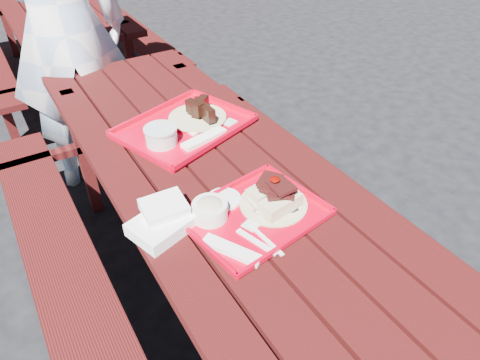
% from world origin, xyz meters
% --- Properties ---
extents(ground, '(60.00, 60.00, 0.00)m').
position_xyz_m(ground, '(0.00, 0.00, 0.00)').
color(ground, black).
rests_on(ground, ground).
extents(picnic_table_near, '(1.41, 2.40, 0.75)m').
position_xyz_m(picnic_table_near, '(-0.00, 0.00, 0.56)').
color(picnic_table_near, '#3E0E0C').
rests_on(picnic_table_near, ground).
extents(picnic_table_far, '(1.41, 2.40, 0.75)m').
position_xyz_m(picnic_table_far, '(-0.00, 2.80, 0.56)').
color(picnic_table_far, '#3E0E0C').
rests_on(picnic_table_far, ground).
extents(near_tray, '(0.46, 0.38, 0.13)m').
position_xyz_m(near_tray, '(-0.02, -0.24, 0.78)').
color(near_tray, '#BD0018').
rests_on(near_tray, picnic_table_near).
extents(far_tray, '(0.60, 0.53, 0.08)m').
position_xyz_m(far_tray, '(0.03, 0.33, 0.78)').
color(far_tray, red).
rests_on(far_tray, picnic_table_near).
extents(white_cloth, '(0.23, 0.19, 0.08)m').
position_xyz_m(white_cloth, '(-0.27, -0.15, 0.78)').
color(white_cloth, white).
rests_on(white_cloth, picnic_table_near).
extents(person, '(0.74, 0.54, 1.88)m').
position_xyz_m(person, '(-0.19, 1.30, 0.94)').
color(person, '#ACC5E9').
rests_on(person, ground).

